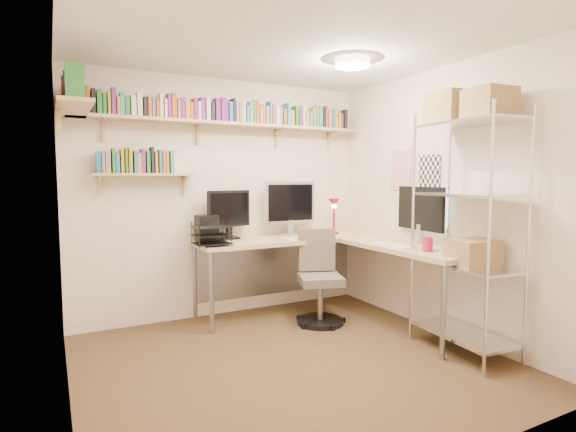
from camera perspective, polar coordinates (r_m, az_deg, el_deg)
name	(u,v)px	position (r m, az deg, el deg)	size (l,w,h in m)	color
ground	(292,362)	(3.78, 0.54, -18.01)	(3.20, 3.20, 0.00)	#42301C
room_shell	(293,168)	(3.49, 0.62, 6.17)	(3.24, 3.04, 2.52)	beige
wall_shelves	(190,120)	(4.56, -12.29, 11.81)	(3.12, 1.09, 0.80)	tan
corner_desk	(308,241)	(4.69, 2.62, -3.16)	(2.20, 2.14, 1.43)	#CABD83
office_chair	(319,284)	(4.62, 3.99, -8.58)	(0.53, 0.54, 0.94)	black
wire_rack	(468,176)	(3.96, 21.85, 4.78)	(0.50, 0.91, 2.19)	silver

